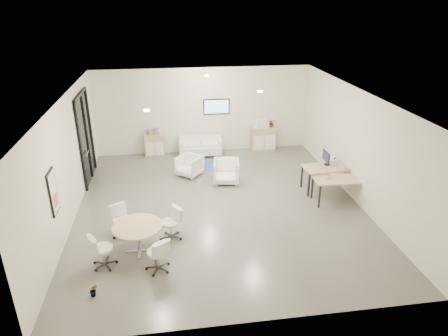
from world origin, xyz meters
TOP-DOWN VIEW (x-y plane):
  - room_shell at (0.00, 0.00)m, footprint 9.60×10.60m
  - glass_door at (-3.95, 2.51)m, footprint 0.09×1.90m
  - artwork at (-3.97, -1.60)m, footprint 0.05×0.54m
  - wall_tv at (0.50, 4.46)m, footprint 0.98×0.06m
  - ceiling_spots at (-0.20, 0.83)m, footprint 3.14×4.14m
  - sideboard_left at (-1.87, 4.28)m, footprint 0.74×0.39m
  - sideboard_right at (2.29, 4.25)m, footprint 0.93×0.45m
  - books at (-1.91, 4.28)m, footprint 0.44×0.14m
  - printer at (2.20, 4.25)m, footprint 0.52×0.46m
  - loveseat at (-0.17, 4.10)m, footprint 1.62×0.87m
  - blue_rug at (0.02, 3.02)m, footprint 1.72×1.29m
  - armchair_left at (-0.71, 2.29)m, footprint 1.00×0.99m
  - armchair_right at (0.43, 1.56)m, footprint 0.91×0.87m
  - desk_rear at (3.43, 0.54)m, footprint 1.57×0.87m
  - desk_front at (3.43, -0.21)m, footprint 1.42×0.77m
  - monitor at (3.39, 0.69)m, footprint 0.20×0.50m
  - round_table at (-2.18, -1.91)m, footprint 1.16×1.16m
  - meeting_chairs at (-2.18, -1.91)m, footprint 2.29×2.29m
  - plant_cabinet at (2.61, 4.28)m, footprint 0.27×0.30m
  - plant_floor at (-3.02, -3.35)m, footprint 0.17×0.30m
  - cup at (3.17, -0.14)m, footprint 0.14×0.11m

SIDE VIEW (x-z plane):
  - blue_rug at x=0.02m, z-range 0.00..0.01m
  - plant_floor at x=-3.02m, z-range 0.00..0.13m
  - loveseat at x=-0.17m, z-range 0.03..0.62m
  - armchair_left at x=-0.71m, z-range 0.00..0.75m
  - meeting_chairs at x=-2.18m, z-range 0.00..0.82m
  - armchair_right at x=0.43m, z-range 0.00..0.82m
  - sideboard_left at x=-1.87m, z-range 0.00..0.84m
  - sideboard_right at x=2.29m, z-range 0.00..0.93m
  - round_table at x=-2.18m, z-range 0.27..0.97m
  - desk_front at x=3.43m, z-range 0.29..1.01m
  - desk_rear at x=3.43m, z-range 0.32..1.11m
  - cup at x=3.17m, z-range 0.72..0.86m
  - books at x=-1.91m, z-range 0.84..1.06m
  - monitor at x=3.39m, z-range 0.81..1.25m
  - plant_cabinet at x=2.61m, z-range 0.93..1.15m
  - printer at x=2.20m, z-range 0.92..1.25m
  - glass_door at x=-3.95m, z-range 0.08..2.93m
  - artwork at x=-3.97m, z-range 1.03..2.07m
  - room_shell at x=0.00m, z-range -0.80..4.00m
  - wall_tv at x=0.50m, z-range 1.46..2.04m
  - ceiling_spots at x=-0.20m, z-range 3.17..3.20m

